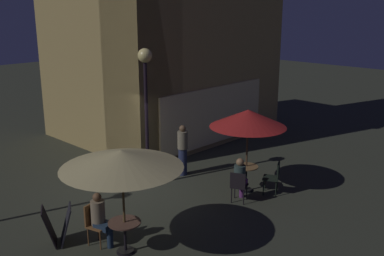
% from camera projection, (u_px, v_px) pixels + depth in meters
% --- Properties ---
extents(ground_plane, '(60.00, 60.00, 0.00)m').
position_uv_depth(ground_plane, '(129.00, 190.00, 12.99)').
color(ground_plane, '#33362A').
extents(cafe_building, '(7.73, 6.29, 9.58)m').
position_uv_depth(cafe_building, '(159.00, 16.00, 16.18)').
color(cafe_building, tan).
rests_on(cafe_building, ground).
extents(street_lamp_near_corner, '(0.40, 0.40, 4.03)m').
position_uv_depth(street_lamp_near_corner, '(146.00, 82.00, 12.51)').
color(street_lamp_near_corner, black).
rests_on(street_lamp_near_corner, ground).
extents(menu_sandwich_board, '(0.83, 0.79, 0.87)m').
position_uv_depth(menu_sandwich_board, '(58.00, 226.00, 9.94)').
color(menu_sandwich_board, black).
rests_on(menu_sandwich_board, ground).
extents(cafe_table_0, '(0.67, 0.67, 0.76)m').
position_uv_depth(cafe_table_0, '(246.00, 174.00, 12.78)').
color(cafe_table_0, black).
rests_on(cafe_table_0, ground).
extents(cafe_table_1, '(0.71, 0.71, 0.72)m').
position_uv_depth(cafe_table_1, '(125.00, 231.00, 9.58)').
color(cafe_table_1, black).
rests_on(cafe_table_1, ground).
extents(patio_umbrella_0, '(2.14, 2.14, 2.40)m').
position_uv_depth(patio_umbrella_0, '(248.00, 119.00, 12.34)').
color(patio_umbrella_0, black).
rests_on(patio_umbrella_0, ground).
extents(patio_umbrella_1, '(2.56, 2.56, 2.33)m').
position_uv_depth(patio_umbrella_1, '(122.00, 159.00, 9.15)').
color(patio_umbrella_1, black).
rests_on(patio_umbrella_1, ground).
extents(cafe_chair_0, '(0.55, 0.55, 0.88)m').
position_uv_depth(cafe_chair_0, '(239.00, 184.00, 12.00)').
color(cafe_chair_0, black).
rests_on(cafe_chair_0, ground).
extents(cafe_chair_1, '(0.59, 0.59, 0.94)m').
position_uv_depth(cafe_chair_1, '(274.00, 175.00, 12.55)').
color(cafe_chair_1, black).
rests_on(cafe_chair_1, ground).
extents(cafe_chair_2, '(0.53, 0.53, 0.95)m').
position_uv_depth(cafe_chair_2, '(95.00, 220.00, 9.94)').
color(cafe_chair_2, brown).
rests_on(cafe_chair_2, ground).
extents(patron_seated_0, '(0.52, 0.43, 1.24)m').
position_uv_depth(patron_seated_0, '(240.00, 177.00, 12.09)').
color(patron_seated_0, '#642E6F').
rests_on(patron_seated_0, ground).
extents(patron_seated_1, '(0.40, 0.51, 1.24)m').
position_uv_depth(patron_seated_1, '(100.00, 216.00, 9.84)').
color(patron_seated_1, '#1E2F46').
rests_on(patron_seated_1, ground).
extents(patron_standing_2, '(0.32, 0.32, 1.61)m').
position_uv_depth(patron_standing_2, '(183.00, 150.00, 13.93)').
color(patron_standing_2, '#252C4D').
rests_on(patron_standing_2, ground).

